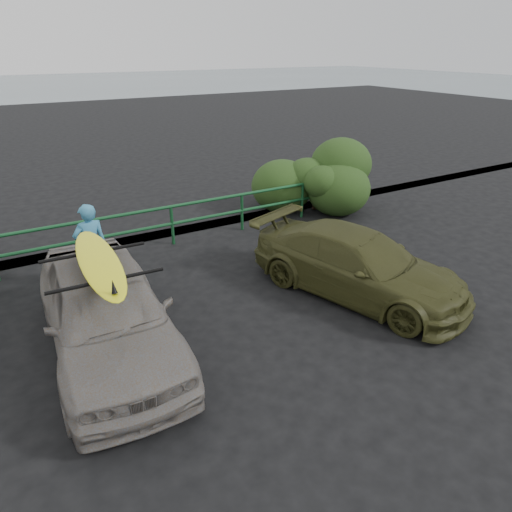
{
  "coord_description": "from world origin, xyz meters",
  "views": [
    {
      "loc": [
        -2.56,
        -5.34,
        4.65
      ],
      "look_at": [
        1.18,
        1.11,
        1.18
      ],
      "focal_mm": 32.0,
      "sensor_mm": 36.0,
      "label": 1
    }
  ],
  "objects_px": {
    "sedan": "(107,311)",
    "olive_vehicle": "(358,264)",
    "guardrail": "(133,232)",
    "surfboard": "(99,262)",
    "man": "(91,246)"
  },
  "relations": [
    {
      "from": "sedan",
      "to": "man",
      "type": "bearing_deg",
      "value": 85.84
    },
    {
      "from": "surfboard",
      "to": "guardrail",
      "type": "bearing_deg",
      "value": 71.15
    },
    {
      "from": "guardrail",
      "to": "man",
      "type": "distance_m",
      "value": 1.8
    },
    {
      "from": "man",
      "to": "sedan",
      "type": "bearing_deg",
      "value": 77.21
    },
    {
      "from": "guardrail",
      "to": "man",
      "type": "height_order",
      "value": "man"
    },
    {
      "from": "olive_vehicle",
      "to": "guardrail",
      "type": "bearing_deg",
      "value": 109.09
    },
    {
      "from": "guardrail",
      "to": "surfboard",
      "type": "bearing_deg",
      "value": -111.61
    },
    {
      "from": "guardrail",
      "to": "man",
      "type": "xyz_separation_m",
      "value": [
        -1.2,
        -1.29,
        0.38
      ]
    },
    {
      "from": "guardrail",
      "to": "sedan",
      "type": "bearing_deg",
      "value": -111.61
    },
    {
      "from": "sedan",
      "to": "surfboard",
      "type": "distance_m",
      "value": 0.88
    },
    {
      "from": "sedan",
      "to": "olive_vehicle",
      "type": "distance_m",
      "value": 4.85
    },
    {
      "from": "olive_vehicle",
      "to": "surfboard",
      "type": "height_order",
      "value": "surfboard"
    },
    {
      "from": "guardrail",
      "to": "olive_vehicle",
      "type": "distance_m",
      "value": 5.41
    },
    {
      "from": "sedan",
      "to": "man",
      "type": "height_order",
      "value": "man"
    },
    {
      "from": "sedan",
      "to": "olive_vehicle",
      "type": "relative_size",
      "value": 1.03
    }
  ]
}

